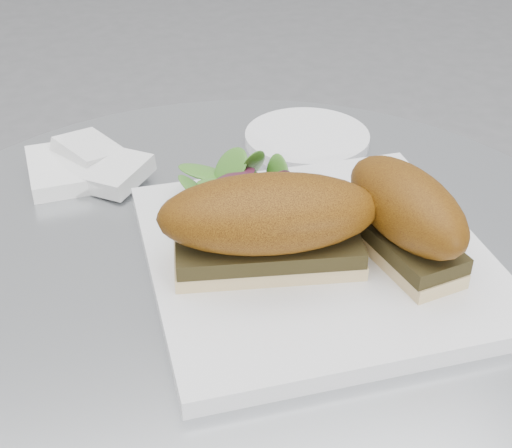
{
  "coord_description": "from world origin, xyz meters",
  "views": [
    {
      "loc": [
        -0.12,
        -0.48,
        1.11
      ],
      "look_at": [
        0.01,
        0.01,
        0.77
      ],
      "focal_mm": 50.0,
      "sensor_mm": 36.0,
      "label": 1
    }
  ],
  "objects": [
    {
      "name": "plate",
      "position": [
        0.06,
        -0.01,
        0.74
      ],
      "size": [
        0.29,
        0.29,
        0.02
      ],
      "primitive_type": "cube",
      "rotation": [
        0.0,
        0.0,
        0.0
      ],
      "color": "white",
      "rests_on": "table"
    },
    {
      "name": "sandwich_left",
      "position": [
        0.01,
        -0.02,
        0.79
      ],
      "size": [
        0.19,
        0.11,
        0.08
      ],
      "rotation": [
        0.0,
        0.0,
        -0.15
      ],
      "color": "#D2AD83",
      "rests_on": "plate"
    },
    {
      "name": "sandwich_right",
      "position": [
        0.12,
        -0.04,
        0.79
      ],
      "size": [
        0.09,
        0.15,
        0.08
      ],
      "rotation": [
        0.0,
        0.0,
        -1.38
      ],
      "color": "#D2AD83",
      "rests_on": "plate"
    },
    {
      "name": "salad",
      "position": [
        0.01,
        0.07,
        0.77
      ],
      "size": [
        0.11,
        0.11,
        0.05
      ],
      "primitive_type": null,
      "color": "#42902F",
      "rests_on": "plate"
    },
    {
      "name": "napkin",
      "position": [
        -0.12,
        0.18,
        0.74
      ],
      "size": [
        0.13,
        0.13,
        0.02
      ],
      "primitive_type": null,
      "rotation": [
        0.0,
        0.0,
        -0.23
      ],
      "color": "white",
      "rests_on": "table"
    },
    {
      "name": "saucer",
      "position": [
        0.12,
        0.21,
        0.74
      ],
      "size": [
        0.14,
        0.14,
        0.01
      ],
      "primitive_type": "cylinder",
      "color": "white",
      "rests_on": "table"
    }
  ]
}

